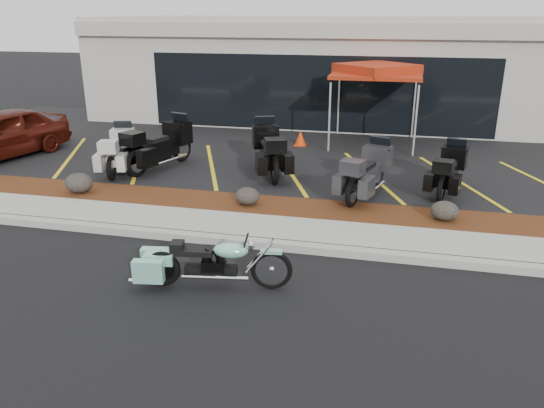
% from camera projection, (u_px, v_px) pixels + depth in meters
% --- Properties ---
extents(ground, '(90.00, 90.00, 0.00)m').
position_uv_depth(ground, '(226.00, 266.00, 9.30)').
color(ground, black).
rests_on(ground, ground).
extents(curb, '(24.00, 0.25, 0.15)m').
position_uv_depth(curb, '(240.00, 241.00, 10.09)').
color(curb, gray).
rests_on(curb, ground).
extents(sidewalk, '(24.00, 1.20, 0.15)m').
position_uv_depth(sidewalk, '(250.00, 228.00, 10.74)').
color(sidewalk, gray).
rests_on(sidewalk, ground).
extents(mulch_bed, '(24.00, 1.20, 0.16)m').
position_uv_depth(mulch_bed, '(264.00, 207.00, 11.83)').
color(mulch_bed, '#3D1E0D').
rests_on(mulch_bed, ground).
extents(upper_lot, '(26.00, 9.60, 0.15)m').
position_uv_depth(upper_lot, '(305.00, 150.00, 16.78)').
color(upper_lot, black).
rests_on(upper_lot, ground).
extents(dealership_building, '(18.00, 8.16, 4.00)m').
position_uv_depth(dealership_building, '(331.00, 68.00, 21.85)').
color(dealership_building, '#A39D93').
rests_on(dealership_building, ground).
extents(boulder_left, '(0.66, 0.55, 0.47)m').
position_uv_depth(boulder_left, '(79.00, 183.00, 12.49)').
color(boulder_left, black).
rests_on(boulder_left, mulch_bed).
extents(boulder_mid, '(0.55, 0.46, 0.39)m').
position_uv_depth(boulder_mid, '(247.00, 196.00, 11.71)').
color(boulder_mid, black).
rests_on(boulder_mid, mulch_bed).
extents(boulder_right, '(0.57, 0.47, 0.40)m').
position_uv_depth(boulder_right, '(444.00, 211.00, 10.84)').
color(boulder_right, black).
rests_on(boulder_right, mulch_bed).
extents(hero_cruiser, '(2.58, 1.01, 0.88)m').
position_uv_depth(hero_cruiser, '(272.00, 264.00, 8.37)').
color(hero_cruiser, '#7BC0A9').
rests_on(hero_cruiser, ground).
extents(touring_white, '(1.32, 2.25, 1.23)m').
position_uv_depth(touring_white, '(124.00, 143.00, 14.72)').
color(touring_white, silver).
rests_on(touring_white, upper_lot).
extents(touring_black_front, '(1.65, 2.59, 1.41)m').
position_uv_depth(touring_black_front, '(181.00, 137.00, 14.95)').
color(touring_black_front, black).
rests_on(touring_black_front, upper_lot).
extents(touring_black_mid, '(1.75, 2.57, 1.40)m').
position_uv_depth(touring_black_mid, '(265.00, 141.00, 14.55)').
color(touring_black_mid, black).
rests_on(touring_black_mid, upper_lot).
extents(touring_grey, '(1.46, 2.34, 1.28)m').
position_uv_depth(touring_grey, '(378.00, 162.00, 12.74)').
color(touring_grey, '#2C2B30').
rests_on(touring_grey, upper_lot).
extents(touring_black_rear, '(1.26, 2.15, 1.18)m').
position_uv_depth(touring_black_rear, '(454.00, 162.00, 12.97)').
color(touring_black_rear, black).
rests_on(touring_black_rear, upper_lot).
extents(traffic_cone, '(0.42, 0.42, 0.49)m').
position_uv_depth(traffic_cone, '(300.00, 138.00, 16.93)').
color(traffic_cone, red).
rests_on(traffic_cone, upper_lot).
extents(popup_canopy, '(3.57, 3.57, 2.52)m').
position_uv_depth(popup_canopy, '(377.00, 72.00, 16.43)').
color(popup_canopy, silver).
rests_on(popup_canopy, upper_lot).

